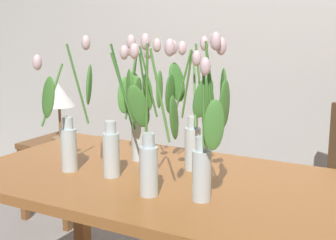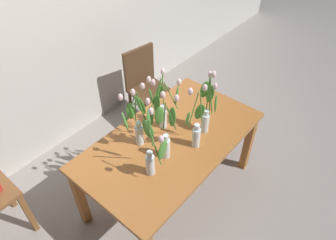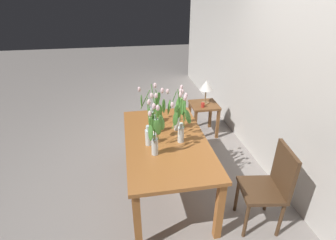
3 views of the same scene
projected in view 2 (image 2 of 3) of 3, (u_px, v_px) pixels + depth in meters
name	position (u px, v px, depth m)	size (l,w,h in m)	color
ground_plane	(171.00, 190.00, 3.09)	(18.00, 18.00, 0.00)	gray
room_wall_rear	(52.00, 21.00, 2.87)	(9.00, 0.10, 2.70)	beige
dining_table	(171.00, 146.00, 2.65)	(1.60, 0.90, 0.74)	#A3602D
tulip_vase_0	(162.00, 106.00, 2.54)	(0.28, 0.25, 0.56)	silver
tulip_vase_1	(138.00, 122.00, 2.41)	(0.24, 0.23, 0.55)	silver
tulip_vase_2	(196.00, 128.00, 2.42)	(0.22, 0.13, 0.58)	silver
tulip_vase_3	(166.00, 136.00, 2.34)	(0.17, 0.16, 0.57)	silver
tulip_vase_4	(152.00, 156.00, 2.20)	(0.14, 0.27, 0.56)	silver
tulip_vase_5	(207.00, 110.00, 2.53)	(0.13, 0.19, 0.58)	silver
dining_chair	(145.00, 83.00, 3.55)	(0.45, 0.45, 0.93)	#4C331E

